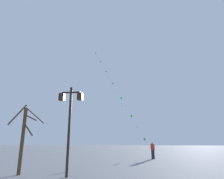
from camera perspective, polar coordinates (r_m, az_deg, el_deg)
name	(u,v)px	position (r m, az deg, el deg)	size (l,w,h in m)	color
ground_plane	(136,160)	(20.67, 6.89, -19.74)	(160.00, 160.00, 0.00)	gray
twin_lantern_lamp_post	(70,113)	(10.92, -12.19, -6.64)	(1.33, 0.28, 4.71)	black
kite_train	(115,87)	(32.24, 0.84, 0.77)	(10.28, 15.80, 20.73)	brown
kite_flyer	(153,150)	(21.90, 11.81, -16.90)	(0.43, 0.61, 1.71)	#1E1E2D
bare_tree	(23,137)	(12.34, -24.60, -12.44)	(1.47, 1.52, 3.84)	#4C3826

